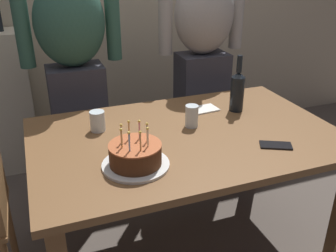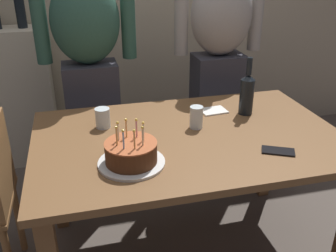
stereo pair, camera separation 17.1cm
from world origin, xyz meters
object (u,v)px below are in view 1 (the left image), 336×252
at_px(birthday_cake, 135,156).
at_px(cell_phone, 276,145).
at_px(person_woman_cardigan, 203,60).
at_px(water_glass_near, 192,116).
at_px(water_glass_far, 98,121).
at_px(wine_bottle, 237,90).
at_px(person_man_bearded, 75,74).
at_px(napkin_stack, 205,109).

distance_m(birthday_cake, cell_phone, 0.66).
bearing_deg(birthday_cake, person_woman_cardigan, 51.72).
bearing_deg(birthday_cake, cell_phone, -5.08).
height_order(water_glass_near, person_woman_cardigan, person_woman_cardigan).
xyz_separation_m(birthday_cake, water_glass_far, (-0.08, 0.40, 0.00)).
bearing_deg(cell_phone, water_glass_far, 175.28).
height_order(wine_bottle, person_man_bearded, person_man_bearded).
height_order(water_glass_near, wine_bottle, wine_bottle).
relative_size(birthday_cake, person_woman_cardigan, 0.17).
height_order(person_man_bearded, person_woman_cardigan, same).
bearing_deg(water_glass_far, person_woman_cardigan, 33.99).
relative_size(cell_phone, napkin_stack, 1.02).
height_order(wine_bottle, cell_phone, wine_bottle).
distance_m(wine_bottle, person_woman_cardigan, 0.58).
relative_size(birthday_cake, water_glass_far, 2.79).
bearing_deg(wine_bottle, water_glass_near, -161.53).
height_order(water_glass_far, napkin_stack, water_glass_far).
bearing_deg(person_woman_cardigan, napkin_stack, 66.51).
bearing_deg(person_man_bearded, birthday_cake, 96.08).
bearing_deg(cell_phone, napkin_stack, 129.98).
xyz_separation_m(water_glass_near, wine_bottle, (0.32, 0.11, 0.06)).
bearing_deg(water_glass_far, water_glass_near, -14.65).
height_order(birthday_cake, water_glass_near, birthday_cake).
bearing_deg(birthday_cake, wine_bottle, 28.76).
bearing_deg(cell_phone, water_glass_near, 156.76).
distance_m(cell_phone, person_man_bearded, 1.28).
height_order(birthday_cake, person_man_bearded, person_man_bearded).
bearing_deg(person_woman_cardigan, person_man_bearded, 0.00).
height_order(wine_bottle, person_woman_cardigan, person_woman_cardigan).
relative_size(water_glass_far, person_man_bearded, 0.06).
height_order(water_glass_near, water_glass_far, water_glass_near).
height_order(cell_phone, napkin_stack, same).
xyz_separation_m(cell_phone, napkin_stack, (-0.12, 0.51, 0.00)).
distance_m(birthday_cake, person_man_bearded, 0.97).
distance_m(water_glass_near, water_glass_far, 0.47).
height_order(water_glass_near, person_man_bearded, person_man_bearded).
xyz_separation_m(water_glass_near, water_glass_far, (-0.46, 0.12, -0.01)).
bearing_deg(napkin_stack, person_woman_cardigan, 66.51).
bearing_deg(person_man_bearded, napkin_stack, 141.43).
distance_m(napkin_stack, person_man_bearded, 0.83).
bearing_deg(water_glass_far, wine_bottle, -0.93).
bearing_deg(person_woman_cardigan, birthday_cake, 51.72).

